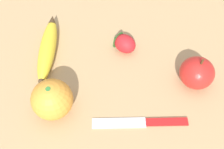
# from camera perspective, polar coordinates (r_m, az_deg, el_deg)

# --- Properties ---
(ground_plane) EXTENTS (3.00, 3.00, 0.00)m
(ground_plane) POSITION_cam_1_polar(r_m,az_deg,el_deg) (0.60, -4.73, 1.42)
(ground_plane) COLOR tan
(banana) EXTENTS (0.20, 0.06, 0.04)m
(banana) POSITION_cam_1_polar(r_m,az_deg,el_deg) (0.63, -13.82, 5.61)
(banana) COLOR yellow
(banana) RESTS_ON ground_plane
(orange) EXTENTS (0.08, 0.08, 0.08)m
(orange) POSITION_cam_1_polar(r_m,az_deg,el_deg) (0.53, -12.89, -5.31)
(orange) COLOR orange
(orange) RESTS_ON ground_plane
(strawberry) EXTENTS (0.06, 0.07, 0.04)m
(strawberry) POSITION_cam_1_polar(r_m,az_deg,el_deg) (0.62, 2.51, 6.90)
(strawberry) COLOR red
(strawberry) RESTS_ON ground_plane
(apple) EXTENTS (0.07, 0.07, 0.08)m
(apple) POSITION_cam_1_polar(r_m,az_deg,el_deg) (0.59, 17.97, 0.67)
(apple) COLOR red
(apple) RESTS_ON ground_plane
(paring_knife) EXTENTS (0.05, 0.19, 0.01)m
(paring_knife) POSITION_cam_1_polar(r_m,az_deg,el_deg) (0.54, 6.91, -10.25)
(paring_knife) COLOR silver
(paring_knife) RESTS_ON ground_plane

